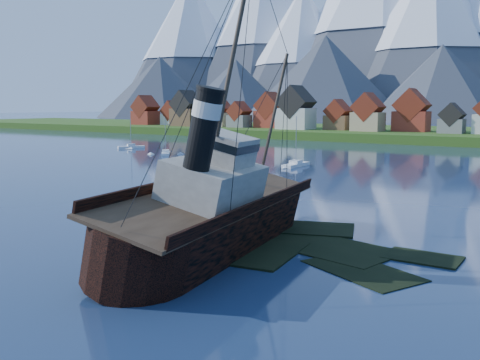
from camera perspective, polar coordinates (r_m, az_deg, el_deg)
The scene contains 7 objects.
ground at distance 48.83m, azimuth -0.07°, elevation -7.01°, with size 1400.00×1400.00×0.00m, color navy.
shoal at distance 49.78m, azimuth 3.02°, elevation -7.14°, with size 31.71×21.24×1.14m.
town at distance 200.46m, azimuth 16.38°, elevation 6.70°, with size 250.96×16.69×17.30m.
tugboat_wreck at distance 48.17m, azimuth -2.19°, elevation -3.26°, with size 7.60×32.73×25.94m.
sailboat_a at distance 110.75m, azimuth 5.97°, elevation 1.57°, with size 2.41×8.90×10.81m.
sailboat_b at distance 159.02m, azimuth -11.54°, elevation 3.43°, with size 5.77×7.47×11.11m.
sailboat_c at distance 137.83m, azimuth -7.93°, elevation 2.81°, with size 6.37×7.12×9.88m.
Camera 1 is at (26.03, -39.31, 12.71)m, focal length 40.00 mm.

